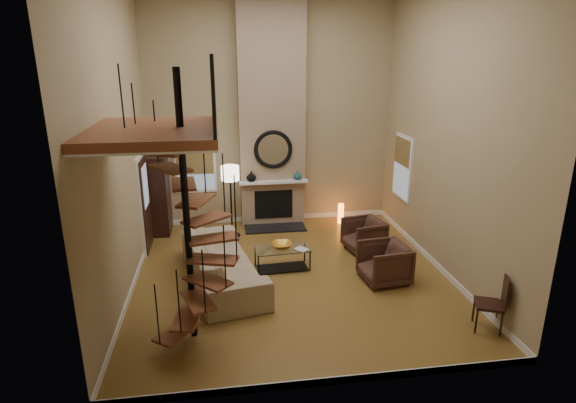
{
  "coord_description": "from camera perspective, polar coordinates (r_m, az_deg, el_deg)",
  "views": [
    {
      "loc": [
        -1.29,
        -8.26,
        4.19
      ],
      "look_at": [
        0.0,
        0.4,
        1.4
      ],
      "focal_mm": 29.19,
      "sensor_mm": 36.0,
      "label": 1
    }
  ],
  "objects": [
    {
      "name": "firebox",
      "position": [
        11.77,
        -1.76,
        -0.34
      ],
      "size": [
        0.95,
        0.02,
        0.72
      ],
      "primitive_type": "cube",
      "color": "black",
      "rests_on": "chimney_breast"
    },
    {
      "name": "ground",
      "position": [
        9.35,
        0.36,
        -8.97
      ],
      "size": [
        6.0,
        6.5,
        0.01
      ],
      "primitive_type": "cube",
      "color": "olive",
      "rests_on": "ground"
    },
    {
      "name": "hutch",
      "position": [
        11.61,
        -15.33,
        0.84
      ],
      "size": [
        0.41,
        0.87,
        1.95
      ],
      "primitive_type": "cube",
      "color": "black",
      "rests_on": "ground"
    },
    {
      "name": "floor_lamp",
      "position": [
        10.88,
        -7.05,
        2.76
      ],
      "size": [
        0.42,
        0.42,
        1.73
      ],
      "color": "black",
      "rests_on": "ground"
    },
    {
      "name": "spiral_stair",
      "position": [
        6.92,
        -12.03,
        -3.1
      ],
      "size": [
        1.47,
        1.47,
        4.06
      ],
      "color": "black",
      "rests_on": "ground"
    },
    {
      "name": "vase_left",
      "position": [
        11.47,
        -4.5,
        3.06
      ],
      "size": [
        0.24,
        0.24,
        0.25
      ],
      "primitive_type": "imported",
      "color": "black",
      "rests_on": "mantel"
    },
    {
      "name": "window_back",
      "position": [
        11.78,
        -11.27,
        4.75
      ],
      "size": [
        1.02,
        0.06,
        1.52
      ],
      "color": "white",
      "rests_on": "back_wall"
    },
    {
      "name": "book",
      "position": [
        9.32,
        1.57,
        -5.9
      ],
      "size": [
        0.31,
        0.33,
        0.03
      ],
      "primitive_type": "imported",
      "rotation": [
        0.0,
        0.0,
        0.64
      ],
      "color": "gray",
      "rests_on": "coffee_table"
    },
    {
      "name": "accent_lamp",
      "position": [
        12.07,
        6.44,
        -1.49
      ],
      "size": [
        0.15,
        0.15,
        0.53
      ],
      "primitive_type": "cylinder",
      "color": "orange",
      "rests_on": "ground"
    },
    {
      "name": "vase_right",
      "position": [
        11.61,
        1.17,
        3.19
      ],
      "size": [
        0.2,
        0.2,
        0.21
      ],
      "primitive_type": "imported",
      "color": "#17514E",
      "rests_on": "mantel"
    },
    {
      "name": "mirror_frame",
      "position": [
        11.4,
        -1.82,
        6.34
      ],
      "size": [
        0.94,
        0.1,
        0.94
      ],
      "primitive_type": "torus",
      "rotation": [
        1.57,
        0.0,
        0.0
      ],
      "color": "black",
      "rests_on": "chimney_breast"
    },
    {
      "name": "mantel",
      "position": [
        11.52,
        -1.74,
        2.38
      ],
      "size": [
        1.7,
        0.18,
        0.06
      ],
      "primitive_type": "cube",
      "color": "white",
      "rests_on": "chimney_breast"
    },
    {
      "name": "baseboard_left",
      "position": [
        9.39,
        -18.23,
        -9.38
      ],
      "size": [
        0.02,
        6.5,
        0.12
      ],
      "primitive_type": "cube",
      "color": "white",
      "rests_on": "ground"
    },
    {
      "name": "right_wall",
      "position": [
        9.42,
        18.93,
        7.93
      ],
      "size": [
        0.02,
        6.5,
        5.5
      ],
      "primitive_type": "cube",
      "color": "tan",
      "rests_on": "ground"
    },
    {
      "name": "armchair_far",
      "position": [
        9.22,
        12.07,
        -7.33
      ],
      "size": [
        0.94,
        0.92,
        0.78
      ],
      "primitive_type": "imported",
      "rotation": [
        0.0,
        0.0,
        -1.46
      ],
      "color": "#462920",
      "rests_on": "ground"
    },
    {
      "name": "chimney_breast",
      "position": [
        11.48,
        -1.99,
        10.47
      ],
      "size": [
        1.6,
        0.38,
        5.5
      ],
      "primitive_type": "cube",
      "color": "#997C63",
      "rests_on": "ground"
    },
    {
      "name": "armchair_near",
      "position": [
        10.5,
        9.55,
        -4.01
      ],
      "size": [
        0.94,
        0.92,
        0.72
      ],
      "primitive_type": "imported",
      "rotation": [
        0.0,
        0.0,
        -1.36
      ],
      "color": "#462920",
      "rests_on": "ground"
    },
    {
      "name": "loft",
      "position": [
        6.57,
        -15.16,
        8.7
      ],
      "size": [
        1.7,
        2.2,
        1.09
      ],
      "color": "brown",
      "rests_on": "left_wall"
    },
    {
      "name": "mirror_disc",
      "position": [
        11.41,
        -1.82,
        6.35
      ],
      "size": [
        0.8,
        0.01,
        0.8
      ],
      "primitive_type": "cylinder",
      "rotation": [
        1.57,
        0.0,
        0.0
      ],
      "color": "white",
      "rests_on": "chimney_breast"
    },
    {
      "name": "left_wall",
      "position": [
        8.56,
        -20.02,
        6.92
      ],
      "size": [
        0.02,
        6.5,
        5.5
      ],
      "primitive_type": "cube",
      "color": "tan",
      "rests_on": "ground"
    },
    {
      "name": "entry_door",
      "position": [
        10.67,
        -17.05,
        -0.24
      ],
      "size": [
        0.1,
        1.05,
        2.16
      ],
      "color": "white",
      "rests_on": "ground"
    },
    {
      "name": "baseboard_front",
      "position": [
        6.63,
        4.96,
        -20.96
      ],
      "size": [
        6.0,
        0.02,
        0.12
      ],
      "primitive_type": "cube",
      "color": "white",
      "rests_on": "ground"
    },
    {
      "name": "side_chair",
      "position": [
        8.09,
        23.96,
        -10.94
      ],
      "size": [
        0.55,
        0.54,
        0.93
      ],
      "color": "black",
      "rests_on": "ground"
    },
    {
      "name": "back_wall",
      "position": [
        11.67,
        -2.09,
        10.58
      ],
      "size": [
        6.0,
        0.02,
        5.5
      ],
      "primitive_type": "cube",
      "color": "tan",
      "rests_on": "ground"
    },
    {
      "name": "sofa",
      "position": [
        9.08,
        -8.12,
        -7.23
      ],
      "size": [
        1.69,
        3.1,
        0.86
      ],
      "primitive_type": "imported",
      "rotation": [
        0.0,
        0.0,
        1.77
      ],
      "color": "tan",
      "rests_on": "ground"
    },
    {
      "name": "baseboard_right",
      "position": [
        10.18,
        17.38,
        -7.13
      ],
      "size": [
        0.02,
        6.5,
        0.12
      ],
      "primitive_type": "cube",
      "color": "white",
      "rests_on": "ground"
    },
    {
      "name": "window_right",
      "position": [
        11.4,
        13.77,
        4.18
      ],
      "size": [
        0.06,
        1.02,
        1.52
      ],
      "color": "white",
      "rests_on": "right_wall"
    },
    {
      "name": "hearth",
      "position": [
        11.68,
        -1.57,
        -3.25
      ],
      "size": [
        1.5,
        0.6,
        0.04
      ],
      "primitive_type": "cube",
      "color": "black",
      "rests_on": "ground"
    },
    {
      "name": "front_wall",
      "position": [
        5.37,
        5.74,
        2.01
      ],
      "size": [
        6.0,
        0.02,
        5.5
      ],
      "primitive_type": "cube",
      "color": "tan",
      "rests_on": "ground"
    },
    {
      "name": "bowl",
      "position": [
        9.44,
        -0.75,
        -5.35
      ],
      "size": [
        0.41,
        0.41,
        0.1
      ],
      "primitive_type": "imported",
      "color": "orange",
      "rests_on": "coffee_table"
    },
    {
      "name": "baseboard_back",
      "position": [
        12.29,
        -1.95,
        -1.97
      ],
      "size": [
        6.0,
        0.02,
        0.12
      ],
      "primitive_type": "cube",
      "color": "white",
      "rests_on": "ground"
    },
    {
      "name": "coffee_table",
      "position": [
        9.48,
        -0.7,
        -6.65
      ],
      "size": [
        1.13,
        0.62,
        0.43
      ],
      "color": "silver",
      "rests_on": "ground"
    }
  ]
}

